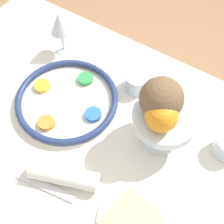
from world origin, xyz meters
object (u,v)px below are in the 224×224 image
object	(u,v)px
wine_glass	(60,24)
coconut	(161,99)
fruit_stand	(164,121)
cup_near	(137,82)
napkin_roll	(64,176)
orange_fruit	(162,116)
seder_plate	(67,100)
bread_plate	(132,221)

from	to	relation	value
wine_glass	coconut	xyz separation A→B (m)	(0.42, -0.12, 0.06)
fruit_stand	cup_near	world-z (taller)	fruit_stand
wine_glass	napkin_roll	bearing A→B (deg)	-52.06
cup_near	coconut	bearing A→B (deg)	-43.06
wine_glass	fruit_stand	world-z (taller)	wine_glass
orange_fruit	wine_glass	bearing A→B (deg)	160.28
seder_plate	coconut	xyz separation A→B (m)	(0.27, 0.05, 0.16)
napkin_roll	cup_near	bearing A→B (deg)	89.39
coconut	bread_plate	xyz separation A→B (m)	(0.08, -0.25, -0.16)
fruit_stand	orange_fruit	bearing A→B (deg)	-90.09
bread_plate	cup_near	xyz separation A→B (m)	(-0.20, 0.37, 0.02)
seder_plate	napkin_roll	distance (m)	0.25
napkin_roll	cup_near	size ratio (longest dim) A/B	2.42
napkin_roll	seder_plate	bearing A→B (deg)	125.87
fruit_stand	coconut	xyz separation A→B (m)	(-0.02, 0.00, 0.08)
wine_glass	coconut	world-z (taller)	coconut
seder_plate	bread_plate	bearing A→B (deg)	-29.58
orange_fruit	cup_near	distance (m)	0.25
coconut	orange_fruit	bearing A→B (deg)	-58.82
seder_plate	coconut	size ratio (longest dim) A/B	2.82
orange_fruit	napkin_roll	size ratio (longest dim) A/B	0.44
wine_glass	bread_plate	xyz separation A→B (m)	(0.50, -0.37, -0.10)
wine_glass	napkin_roll	xyz separation A→B (m)	(0.29, -0.37, -0.09)
orange_fruit	seder_plate	bearing A→B (deg)	-176.82
coconut	bread_plate	distance (m)	0.31
cup_near	napkin_roll	bearing A→B (deg)	-90.61
bread_plate	napkin_roll	xyz separation A→B (m)	(-0.21, -0.00, 0.02)
wine_glass	bread_plate	bearing A→B (deg)	-36.89
coconut	seder_plate	bearing A→B (deg)	-169.49
fruit_stand	cup_near	bearing A→B (deg)	141.01
fruit_stand	coconut	size ratio (longest dim) A/B	1.55
wine_glass	coconut	bearing A→B (deg)	-16.41
wine_glass	bread_plate	size ratio (longest dim) A/B	0.89
seder_plate	wine_glass	distance (m)	0.25
fruit_stand	bread_plate	size ratio (longest dim) A/B	0.99
seder_plate	wine_glass	world-z (taller)	wine_glass
bread_plate	napkin_roll	distance (m)	0.21
seder_plate	wine_glass	xyz separation A→B (m)	(-0.15, 0.18, 0.10)
bread_plate	wine_glass	bearing A→B (deg)	143.11
cup_near	wine_glass	bearing A→B (deg)	178.73
orange_fruit	coconut	distance (m)	0.04
coconut	cup_near	xyz separation A→B (m)	(-0.13, 0.12, -0.14)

